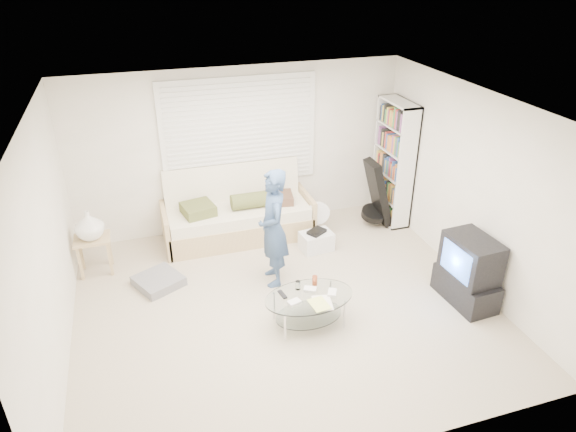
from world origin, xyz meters
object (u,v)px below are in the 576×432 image
object	(u,v)px
tv_unit	(468,271)
bookshelf	(393,163)
futon_sofa	(238,215)
coffee_table	(309,301)

from	to	relation	value
tv_unit	bookshelf	bearing A→B (deg)	86.88
futon_sofa	bookshelf	size ratio (longest dim) A/B	1.14
futon_sofa	bookshelf	bearing A→B (deg)	-3.75
futon_sofa	tv_unit	xyz separation A→B (m)	(2.36, -2.46, 0.08)
tv_unit	coffee_table	xyz separation A→B (m)	(-2.02, 0.16, -0.12)
bookshelf	coffee_table	world-z (taller)	bookshelf
bookshelf	tv_unit	distance (m)	2.36
bookshelf	coffee_table	bearing A→B (deg)	-135.13
futon_sofa	bookshelf	world-z (taller)	bookshelf
futon_sofa	bookshelf	distance (m)	2.56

